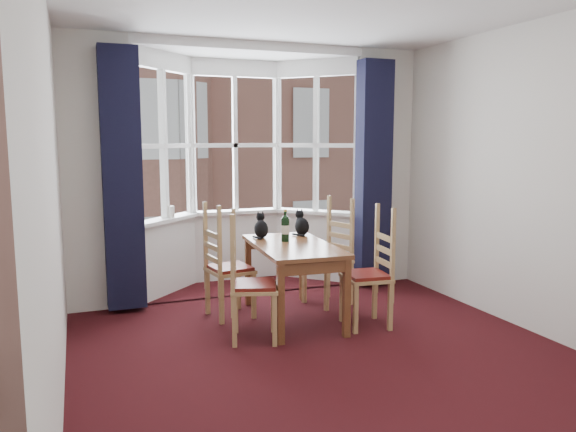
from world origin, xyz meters
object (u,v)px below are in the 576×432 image
dining_table (293,254)px  cat_left (261,228)px  wine_bottle (285,227)px  chair_left_near (244,287)px  candle_tall (172,212)px  cat_right (302,225)px  chair_right_near (375,276)px  chair_right_far (334,259)px  chair_left_far (221,271)px

dining_table → cat_left: size_ratio=5.02×
dining_table → wine_bottle: (-0.02, 0.16, 0.24)m
wine_bottle → dining_table: bearing=-83.4°
chair_left_near → candle_tall: candle_tall is taller
cat_right → wine_bottle: size_ratio=0.88×
candle_tall → cat_left: bearing=-50.9°
chair_right_near → candle_tall: (-1.59, 1.81, 0.46)m
chair_left_near → chair_right_far: 1.44m
dining_table → chair_left_far: (-0.64, 0.30, -0.18)m
dining_table → chair_left_near: bearing=-148.4°
dining_table → chair_left_far: 0.73m
chair_left_near → cat_left: (0.43, 0.82, 0.38)m
dining_table → wine_bottle: 0.29m
chair_left_far → chair_right_near: size_ratio=1.00×
wine_bottle → candle_tall: size_ratio=2.37×
chair_right_far → cat_left: size_ratio=3.37×
chair_left_near → cat_right: 1.26m
cat_right → chair_right_far: bearing=-11.2°
chair_right_near → cat_left: (-0.84, 0.88, 0.38)m
chair_left_near → cat_right: bearing=43.2°
dining_table → candle_tall: 1.69m
cat_right → dining_table: bearing=-121.2°
chair_right_far → chair_left_far: bearing=-176.1°
chair_right_far → cat_right: (-0.35, 0.07, 0.38)m
dining_table → chair_left_near: (-0.60, -0.37, -0.18)m
chair_right_far → wine_bottle: bearing=-160.8°
chair_right_far → cat_right: 0.52m
chair_left_far → cat_left: size_ratio=3.37×
cat_left → cat_right: (0.45, 0.00, 0.00)m
candle_tall → dining_table: bearing=-56.0°
wine_bottle → cat_left: bearing=118.7°
cat_left → cat_right: bearing=0.5°
chair_left_near → cat_left: size_ratio=3.37×
chair_right_far → cat_left: 0.89m
chair_right_near → wine_bottle: size_ratio=2.90×
dining_table → candle_tall: bearing=124.0°
chair_right_near → cat_right: 1.04m
cat_right → chair_left_far: bearing=-170.3°
dining_table → wine_bottle: wine_bottle is taller
chair_left_near → chair_right_near: same height
dining_table → cat_left: bearing=111.4°
cat_left → candle_tall: 1.20m
chair_left_near → chair_right_near: size_ratio=1.00×
chair_right_near → cat_right: (-0.39, 0.89, 0.38)m
cat_right → candle_tall: cat_right is taller
cat_left → candle_tall: cat_left is taller
dining_table → cat_right: bearing=58.8°
chair_left_near → dining_table: bearing=31.6°
chair_left_near → chair_right_far: size_ratio=1.00×
dining_table → chair_right_near: (0.66, -0.43, -0.18)m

